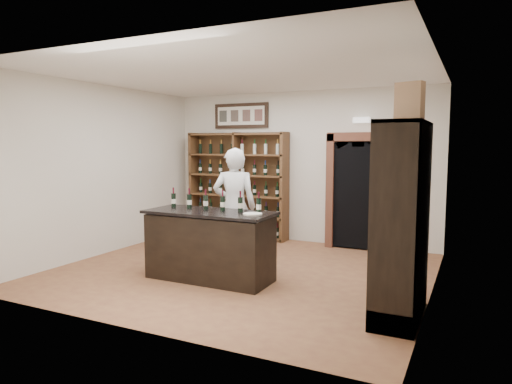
% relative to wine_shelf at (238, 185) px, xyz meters
% --- Properties ---
extents(floor, '(5.50, 5.50, 0.00)m').
position_rel_wine_shelf_xyz_m(floor, '(1.30, -2.33, -1.10)').
color(floor, brown).
rests_on(floor, ground).
extents(ceiling, '(5.50, 5.50, 0.00)m').
position_rel_wine_shelf_xyz_m(ceiling, '(1.30, -2.33, 1.90)').
color(ceiling, white).
rests_on(ceiling, wall_back).
extents(wall_back, '(5.50, 0.04, 3.00)m').
position_rel_wine_shelf_xyz_m(wall_back, '(1.30, 0.17, 0.40)').
color(wall_back, beige).
rests_on(wall_back, ground).
extents(wall_left, '(0.04, 5.00, 3.00)m').
position_rel_wine_shelf_xyz_m(wall_left, '(-1.45, -2.33, 0.40)').
color(wall_left, beige).
rests_on(wall_left, ground).
extents(wall_right, '(0.04, 5.00, 3.00)m').
position_rel_wine_shelf_xyz_m(wall_right, '(4.05, -2.33, 0.40)').
color(wall_right, beige).
rests_on(wall_right, ground).
extents(wine_shelf, '(2.20, 0.38, 2.20)m').
position_rel_wine_shelf_xyz_m(wine_shelf, '(0.00, 0.00, 0.00)').
color(wine_shelf, brown).
rests_on(wine_shelf, ground).
extents(framed_picture, '(1.25, 0.04, 0.52)m').
position_rel_wine_shelf_xyz_m(framed_picture, '(0.00, 0.14, 1.45)').
color(framed_picture, black).
rests_on(framed_picture, wall_back).
extents(arched_doorway, '(1.17, 0.35, 2.17)m').
position_rel_wine_shelf_xyz_m(arched_doorway, '(2.55, -0.00, 0.04)').
color(arched_doorway, black).
rests_on(arched_doorway, ground).
extents(emergency_light, '(0.30, 0.10, 0.10)m').
position_rel_wine_shelf_xyz_m(emergency_light, '(2.55, 0.09, 1.30)').
color(emergency_light, white).
rests_on(emergency_light, wall_back).
extents(tasting_counter, '(1.88, 0.78, 1.00)m').
position_rel_wine_shelf_xyz_m(tasting_counter, '(1.10, -2.93, -0.61)').
color(tasting_counter, black).
rests_on(tasting_counter, ground).
extents(counter_bottle_0, '(0.07, 0.07, 0.30)m').
position_rel_wine_shelf_xyz_m(counter_bottle_0, '(0.38, -2.80, 0.01)').
color(counter_bottle_0, black).
rests_on(counter_bottle_0, tasting_counter).
extents(counter_bottle_1, '(0.07, 0.07, 0.30)m').
position_rel_wine_shelf_xyz_m(counter_bottle_1, '(0.67, -2.80, 0.01)').
color(counter_bottle_1, black).
rests_on(counter_bottle_1, tasting_counter).
extents(counter_bottle_2, '(0.07, 0.07, 0.30)m').
position_rel_wine_shelf_xyz_m(counter_bottle_2, '(0.96, -2.80, 0.01)').
color(counter_bottle_2, black).
rests_on(counter_bottle_2, tasting_counter).
extents(counter_bottle_3, '(0.07, 0.07, 0.30)m').
position_rel_wine_shelf_xyz_m(counter_bottle_3, '(1.24, -2.80, 0.01)').
color(counter_bottle_3, black).
rests_on(counter_bottle_3, tasting_counter).
extents(counter_bottle_4, '(0.07, 0.07, 0.30)m').
position_rel_wine_shelf_xyz_m(counter_bottle_4, '(1.53, -2.80, 0.01)').
color(counter_bottle_4, black).
rests_on(counter_bottle_4, tasting_counter).
extents(counter_bottle_5, '(0.07, 0.07, 0.30)m').
position_rel_wine_shelf_xyz_m(counter_bottle_5, '(1.82, -2.80, 0.01)').
color(counter_bottle_5, black).
rests_on(counter_bottle_5, tasting_counter).
extents(side_cabinet, '(0.48, 1.20, 2.20)m').
position_rel_wine_shelf_xyz_m(side_cabinet, '(3.82, -3.23, -0.35)').
color(side_cabinet, black).
rests_on(side_cabinet, ground).
extents(shopkeeper, '(0.81, 0.69, 1.90)m').
position_rel_wine_shelf_xyz_m(shopkeeper, '(1.04, -2.07, -0.15)').
color(shopkeeper, silver).
rests_on(shopkeeper, ground).
extents(plate, '(0.26, 0.26, 0.02)m').
position_rel_wine_shelf_xyz_m(plate, '(1.81, -2.97, -0.09)').
color(plate, beige).
rests_on(plate, tasting_counter).
extents(wine_crate, '(0.33, 0.21, 0.43)m').
position_rel_wine_shelf_xyz_m(wine_crate, '(3.82, -3.14, 1.31)').
color(wine_crate, '#A27C55').
rests_on(wine_crate, side_cabinet).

